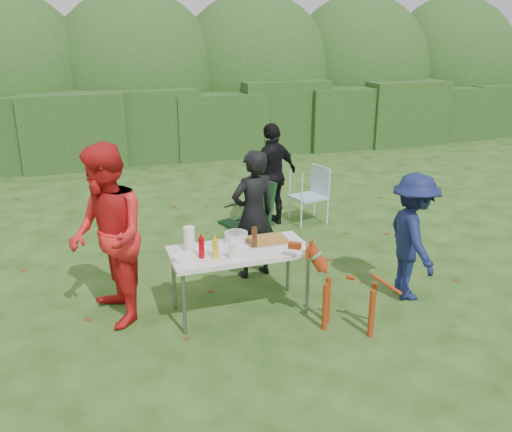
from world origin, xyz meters
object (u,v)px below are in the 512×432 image
object	(u,v)px
person_red_jacket	(107,237)
beer_bottle	(254,238)
person_cook	(253,215)
lawn_chair	(309,195)
person_black_puffy	(273,175)
ketchup_bottle	(201,248)
child	(413,237)
mustard_bottle	(215,249)
paper_towel_roll	(189,239)
camping_chair	(246,219)
dog	(350,290)
folding_table	(240,254)

from	to	relation	value
person_red_jacket	beer_bottle	xyz separation A→B (m)	(1.50, -0.27, -0.10)
person_cook	person_red_jacket	size ratio (longest dim) A/B	0.84
person_cook	lawn_chair	size ratio (longest dim) A/B	1.78
person_black_puffy	ketchup_bottle	bearing A→B (deg)	33.13
child	lawn_chair	size ratio (longest dim) A/B	1.63
mustard_bottle	paper_towel_roll	size ratio (longest dim) A/B	0.77
person_cook	camping_chair	distance (m)	0.74
lawn_chair	ketchup_bottle	size ratio (longest dim) A/B	4.13
child	paper_towel_roll	size ratio (longest dim) A/B	5.69
child	lawn_chair	bearing A→B (deg)	12.36
person_red_jacket	paper_towel_roll	bearing A→B (deg)	73.83
ketchup_bottle	paper_towel_roll	world-z (taller)	paper_towel_roll
camping_chair	lawn_chair	xyz separation A→B (m)	(1.37, 0.98, -0.07)
person_red_jacket	ketchup_bottle	xyz separation A→B (m)	(0.90, -0.34, -0.11)
person_black_puffy	mustard_bottle	bearing A→B (deg)	35.60
camping_chair	person_black_puffy	bearing A→B (deg)	-147.44
paper_towel_roll	person_black_puffy	bearing A→B (deg)	52.52
child	dog	bearing A→B (deg)	125.21
child	mustard_bottle	xyz separation A→B (m)	(-2.27, 0.15, 0.10)
dog	lawn_chair	world-z (taller)	lawn_chair
person_black_puffy	child	distance (m)	2.91
child	dog	distance (m)	1.15
dog	mustard_bottle	size ratio (longest dim) A/B	4.71
person_red_jacket	lawn_chair	world-z (taller)	person_red_jacket
person_black_puffy	beer_bottle	distance (m)	2.83
beer_bottle	paper_towel_roll	world-z (taller)	paper_towel_roll
person_cook	dog	xyz separation A→B (m)	(0.51, -1.58, -0.36)
lawn_chair	beer_bottle	world-z (taller)	beer_bottle
dog	person_black_puffy	bearing A→B (deg)	-61.32
child	mustard_bottle	bearing A→B (deg)	97.76
folding_table	person_red_jacket	xyz separation A→B (m)	(-1.34, 0.25, 0.28)
folding_table	lawn_chair	world-z (taller)	lawn_chair
lawn_chair	camping_chair	bearing A→B (deg)	22.91
child	lawn_chair	distance (m)	2.79
lawn_chair	person_red_jacket	bearing A→B (deg)	21.86
person_red_jacket	folding_table	bearing A→B (deg)	69.69
lawn_chair	ketchup_bottle	bearing A→B (deg)	34.95
folding_table	camping_chair	distance (m)	1.63
person_black_puffy	mustard_bottle	xyz separation A→B (m)	(-1.63, -2.69, 0.02)
folding_table	dog	bearing A→B (deg)	-37.29
ketchup_bottle	person_cook	bearing A→B (deg)	47.08
child	paper_towel_roll	xyz separation A→B (m)	(-2.48, 0.44, 0.13)
mustard_bottle	folding_table	bearing A→B (deg)	23.36
person_cook	paper_towel_roll	bearing A→B (deg)	24.35
child	ketchup_bottle	distance (m)	2.42
folding_table	person_red_jacket	bearing A→B (deg)	169.28
ketchup_bottle	person_red_jacket	bearing A→B (deg)	159.27
mustard_bottle	ketchup_bottle	xyz separation A→B (m)	(-0.13, 0.04, 0.01)
camping_chair	paper_towel_roll	size ratio (longest dim) A/B	4.03
dog	mustard_bottle	world-z (taller)	mustard_bottle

